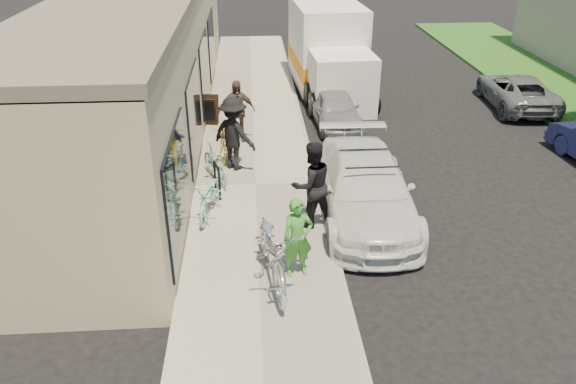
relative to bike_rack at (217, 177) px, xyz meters
name	(u,v)px	position (x,y,z in m)	size (l,w,h in m)	color
ground	(356,253)	(2.91, -2.48, -0.63)	(120.00, 120.00, 0.00)	black
sidewalk	(256,187)	(0.91, 0.52, -0.56)	(3.00, 34.00, 0.15)	#A09C90
curb	(317,185)	(2.46, 0.52, -0.57)	(0.12, 34.00, 0.13)	gray
storefront	(146,57)	(-2.34, 5.51, 1.49)	(3.60, 20.00, 4.22)	#C8B58B
bike_rack	(217,177)	(0.00, 0.00, 0.00)	(0.19, 0.55, 0.80)	black
sandwich_board	(209,110)	(-0.46, 4.80, -0.03)	(0.62, 0.63, 0.89)	black
sedan_white	(365,187)	(3.34, -0.93, 0.08)	(2.17, 4.97, 1.46)	silver
sedan_silver	(335,108)	(3.50, 4.85, -0.06)	(1.35, 3.36, 1.15)	#98979C
moving_truck	(329,53)	(3.79, 8.73, 0.73)	(2.64, 6.36, 3.07)	white
far_car_gray	(517,91)	(10.02, 6.22, -0.06)	(1.89, 4.10, 1.14)	#595C5E
tandem_bike	(273,250)	(1.17, -3.43, 0.15)	(0.85, 2.43, 1.27)	silver
woman_rider	(298,238)	(1.63, -3.28, 0.30)	(0.57, 0.38, 1.57)	#3E8F2F
man_standing	(311,185)	(2.07, -1.49, 0.47)	(0.93, 0.72, 1.91)	black
cruiser_bike_a	(215,164)	(-0.09, 0.80, -0.02)	(0.43, 1.53, 0.92)	#84C5B7
cruiser_bike_b	(210,196)	(-0.12, -0.89, -0.04)	(0.59, 1.69, 0.89)	#84C5B7
cruiser_bike_c	(227,141)	(0.19, 2.04, 0.07)	(0.52, 1.82, 1.10)	yellow
bystander_a	(234,134)	(0.39, 1.51, 0.48)	(1.24, 0.71, 1.92)	black
bystander_b	(237,111)	(0.44, 3.42, 0.42)	(1.06, 0.44, 1.81)	brown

